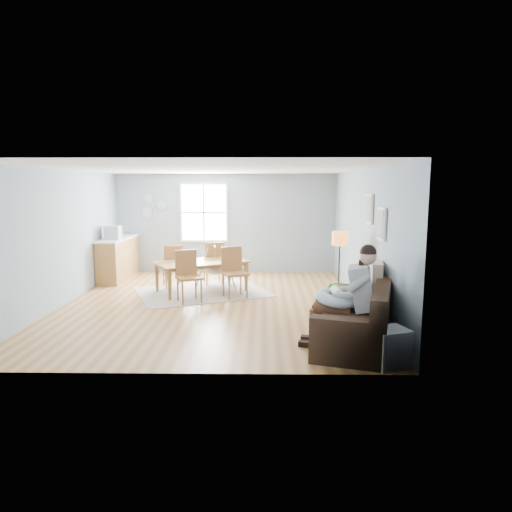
{
  "coord_description": "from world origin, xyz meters",
  "views": [
    {
      "loc": [
        1.03,
        -9.0,
        2.37
      ],
      "look_at": [
        0.88,
        -0.11,
        1.0
      ],
      "focal_mm": 32.0,
      "sensor_mm": 36.0,
      "label": 1
    }
  ],
  "objects_px": {
    "chair_nw": "(173,263)",
    "father": "(349,293)",
    "toddler": "(357,287)",
    "monitor": "(113,233)",
    "storage_cube": "(389,347)",
    "baby_swing": "(215,269)",
    "chair_se": "(233,268)",
    "chair_sw": "(188,272)",
    "dining_table": "(202,277)",
    "floor_lamp": "(340,245)",
    "counter": "(118,258)",
    "chair_ne": "(214,260)",
    "sofa": "(360,320)"
  },
  "relations": [
    {
      "from": "sofa",
      "to": "chair_nw",
      "type": "height_order",
      "value": "chair_nw"
    },
    {
      "from": "sofa",
      "to": "baby_swing",
      "type": "distance_m",
      "value": 4.59
    },
    {
      "from": "floor_lamp",
      "to": "dining_table",
      "type": "bearing_deg",
      "value": 155.33
    },
    {
      "from": "chair_nw",
      "to": "father",
      "type": "bearing_deg",
      "value": -49.52
    },
    {
      "from": "dining_table",
      "to": "baby_swing",
      "type": "xyz_separation_m",
      "value": [
        0.23,
        0.52,
        0.09
      ]
    },
    {
      "from": "floor_lamp",
      "to": "chair_sw",
      "type": "height_order",
      "value": "floor_lamp"
    },
    {
      "from": "floor_lamp",
      "to": "sofa",
      "type": "bearing_deg",
      "value": -89.47
    },
    {
      "from": "chair_se",
      "to": "sofa",
      "type": "bearing_deg",
      "value": -52.99
    },
    {
      "from": "toddler",
      "to": "chair_sw",
      "type": "distance_m",
      "value": 3.73
    },
    {
      "from": "floor_lamp",
      "to": "counter",
      "type": "height_order",
      "value": "floor_lamp"
    },
    {
      "from": "father",
      "to": "chair_se",
      "type": "relative_size",
      "value": 1.43
    },
    {
      "from": "dining_table",
      "to": "counter",
      "type": "bearing_deg",
      "value": 118.32
    },
    {
      "from": "counter",
      "to": "monitor",
      "type": "height_order",
      "value": "monitor"
    },
    {
      "from": "monitor",
      "to": "chair_nw",
      "type": "bearing_deg",
      "value": -23.36
    },
    {
      "from": "chair_se",
      "to": "chair_nw",
      "type": "bearing_deg",
      "value": 150.19
    },
    {
      "from": "floor_lamp",
      "to": "baby_swing",
      "type": "relative_size",
      "value": 1.38
    },
    {
      "from": "counter",
      "to": "baby_swing",
      "type": "bearing_deg",
      "value": -20.36
    },
    {
      "from": "sofa",
      "to": "chair_nw",
      "type": "relative_size",
      "value": 2.49
    },
    {
      "from": "floor_lamp",
      "to": "baby_swing",
      "type": "distance_m",
      "value": 3.29
    },
    {
      "from": "counter",
      "to": "dining_table",
      "type": "bearing_deg",
      "value": -32.15
    },
    {
      "from": "dining_table",
      "to": "counter",
      "type": "relative_size",
      "value": 1.04
    },
    {
      "from": "toddler",
      "to": "chair_nw",
      "type": "relative_size",
      "value": 0.92
    },
    {
      "from": "chair_sw",
      "to": "chair_nw",
      "type": "relative_size",
      "value": 1.05
    },
    {
      "from": "father",
      "to": "storage_cube",
      "type": "relative_size",
      "value": 2.73
    },
    {
      "from": "father",
      "to": "monitor",
      "type": "xyz_separation_m",
      "value": [
        -4.97,
        4.64,
        0.41
      ]
    },
    {
      "from": "chair_sw",
      "to": "dining_table",
      "type": "bearing_deg",
      "value": 77.26
    },
    {
      "from": "chair_nw",
      "to": "floor_lamp",
      "type": "bearing_deg",
      "value": -25.78
    },
    {
      "from": "toddler",
      "to": "chair_sw",
      "type": "xyz_separation_m",
      "value": [
        -3.03,
        2.18,
        -0.18
      ]
    },
    {
      "from": "storage_cube",
      "to": "baby_swing",
      "type": "distance_m",
      "value": 5.51
    },
    {
      "from": "toddler",
      "to": "chair_ne",
      "type": "xyz_separation_m",
      "value": [
        -2.67,
        3.82,
        -0.19
      ]
    },
    {
      "from": "father",
      "to": "chair_ne",
      "type": "distance_m",
      "value": 4.99
    },
    {
      "from": "dining_table",
      "to": "monitor",
      "type": "height_order",
      "value": "monitor"
    },
    {
      "from": "chair_nw",
      "to": "chair_ne",
      "type": "xyz_separation_m",
      "value": [
        0.91,
        0.4,
        0.02
      ]
    },
    {
      "from": "chair_se",
      "to": "chair_ne",
      "type": "relative_size",
      "value": 1.04
    },
    {
      "from": "storage_cube",
      "to": "counter",
      "type": "distance_m",
      "value": 7.85
    },
    {
      "from": "storage_cube",
      "to": "monitor",
      "type": "xyz_separation_m",
      "value": [
        -5.38,
        5.34,
        0.98
      ]
    },
    {
      "from": "floor_lamp",
      "to": "chair_se",
      "type": "relative_size",
      "value": 1.4
    },
    {
      "from": "father",
      "to": "toddler",
      "type": "xyz_separation_m",
      "value": [
        0.22,
        0.51,
        -0.03
      ]
    },
    {
      "from": "dining_table",
      "to": "chair_sw",
      "type": "relative_size",
      "value": 1.88
    },
    {
      "from": "chair_sw",
      "to": "monitor",
      "type": "relative_size",
      "value": 2.92
    },
    {
      "from": "counter",
      "to": "baby_swing",
      "type": "xyz_separation_m",
      "value": [
        2.59,
        -0.96,
        -0.1
      ]
    },
    {
      "from": "floor_lamp",
      "to": "counter",
      "type": "relative_size",
      "value": 0.79
    },
    {
      "from": "toddler",
      "to": "monitor",
      "type": "distance_m",
      "value": 6.64
    },
    {
      "from": "chair_ne",
      "to": "counter",
      "type": "distance_m",
      "value": 2.61
    },
    {
      "from": "counter",
      "to": "chair_sw",
      "type": "bearing_deg",
      "value": -46.72
    },
    {
      "from": "chair_se",
      "to": "chair_sw",
      "type": "bearing_deg",
      "value": -156.15
    },
    {
      "from": "father",
      "to": "chair_se",
      "type": "xyz_separation_m",
      "value": [
        -1.89,
        3.1,
        -0.2
      ]
    },
    {
      "from": "sofa",
      "to": "chair_ne",
      "type": "relative_size",
      "value": 2.42
    },
    {
      "from": "dining_table",
      "to": "monitor",
      "type": "xyz_separation_m",
      "value": [
        -2.35,
        1.12,
        0.88
      ]
    },
    {
      "from": "dining_table",
      "to": "baby_swing",
      "type": "height_order",
      "value": "baby_swing"
    }
  ]
}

